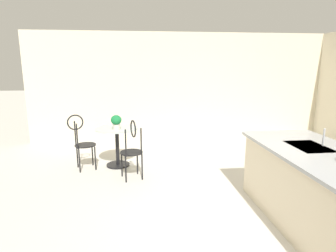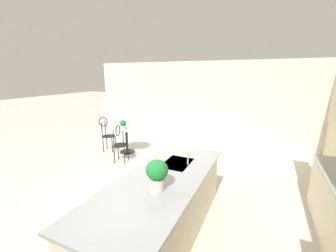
# 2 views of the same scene
# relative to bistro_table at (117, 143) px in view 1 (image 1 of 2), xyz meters

# --- Properties ---
(ground_plane) EXTENTS (40.00, 40.00, 0.00)m
(ground_plane) POSITION_rel_bistro_table_xyz_m (2.36, 1.63, -0.45)
(ground_plane) COLOR beige
(wall_left_window) EXTENTS (0.12, 7.80, 2.70)m
(wall_left_window) POSITION_rel_bistro_table_xyz_m (-1.90, 1.63, 0.90)
(wall_left_window) COLOR beige
(wall_left_window) RESTS_ON ground
(kitchen_island) EXTENTS (2.80, 1.06, 0.92)m
(kitchen_island) POSITION_rel_bistro_table_xyz_m (2.66, 2.48, 0.02)
(kitchen_island) COLOR beige
(kitchen_island) RESTS_ON ground
(bistro_table) EXTENTS (0.80, 0.80, 0.74)m
(bistro_table) POSITION_rel_bistro_table_xyz_m (0.00, 0.00, 0.00)
(bistro_table) COLOR black
(bistro_table) RESTS_ON ground
(chair_near_window) EXTENTS (0.52, 0.47, 1.04)m
(chair_near_window) POSITION_rel_bistro_table_xyz_m (0.71, 0.29, 0.13)
(chair_near_window) COLOR black
(chair_near_window) RESTS_ON ground
(chair_by_island) EXTENTS (0.48, 0.52, 1.04)m
(chair_by_island) POSITION_rel_bistro_table_xyz_m (0.12, -0.63, 0.13)
(chair_by_island) COLOR black
(chair_by_island) RESTS_ON ground
(sink_faucet) EXTENTS (0.02, 0.02, 0.22)m
(sink_faucet) POSITION_rel_bistro_table_xyz_m (2.11, 2.66, 0.58)
(sink_faucet) COLOR #B2B5BA
(sink_faucet) RESTS_ON kitchen_island
(potted_plant_on_table) EXTENTS (0.19, 0.19, 0.27)m
(potted_plant_on_table) POSITION_rel_bistro_table_xyz_m (0.14, 0.01, 0.45)
(potted_plant_on_table) COLOR beige
(potted_plant_on_table) RESTS_ON bistro_table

